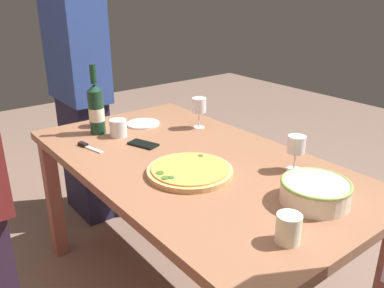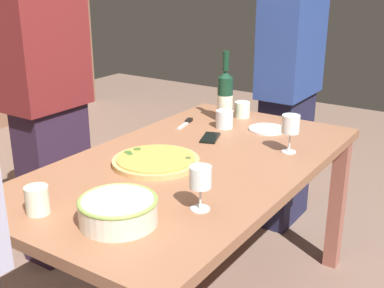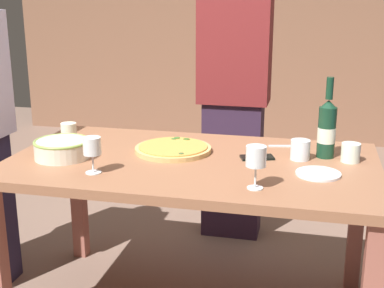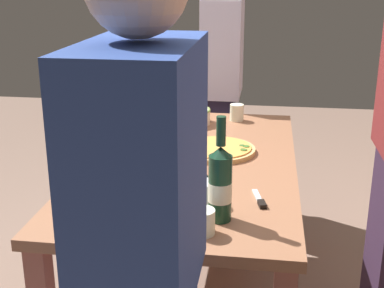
{
  "view_description": "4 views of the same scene",
  "coord_description": "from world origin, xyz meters",
  "px_view_note": "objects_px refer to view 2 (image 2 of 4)",
  "views": [
    {
      "loc": [
        -1.27,
        0.99,
        1.46
      ],
      "look_at": [
        0.0,
        0.0,
        0.82
      ],
      "focal_mm": 37.28,
      "sensor_mm": 36.0,
      "label": 1
    },
    {
      "loc": [
        -1.57,
        -1.04,
        1.49
      ],
      "look_at": [
        0.0,
        0.0,
        0.82
      ],
      "focal_mm": 46.33,
      "sensor_mm": 36.0,
      "label": 2
    },
    {
      "loc": [
        0.51,
        -2.15,
        1.45
      ],
      "look_at": [
        0.0,
        0.0,
        0.82
      ],
      "focal_mm": 49.61,
      "sensor_mm": 36.0,
      "label": 3
    },
    {
      "loc": [
        2.15,
        0.31,
        1.54
      ],
      "look_at": [
        0.0,
        0.0,
        0.82
      ],
      "focal_mm": 49.32,
      "sensor_mm": 36.0,
      "label": 4
    }
  ],
  "objects_px": {
    "cup_amber": "(37,200)",
    "cup_spare": "(242,110)",
    "pizza": "(156,161)",
    "cup_ceramic": "(224,119)",
    "pizza_knife": "(186,123)",
    "side_plate": "(267,129)",
    "dining_table": "(192,181)",
    "person_host": "(48,102)",
    "wine_glass_near_pizza": "(291,125)",
    "cell_phone": "(210,138)",
    "serving_bowl": "(118,210)",
    "person_guest_left": "(289,92)",
    "wine_glass_by_bottle": "(200,179)",
    "wine_bottle": "(225,95)"
  },
  "relations": [
    {
      "from": "serving_bowl",
      "to": "cup_ceramic",
      "type": "distance_m",
      "value": 1.04
    },
    {
      "from": "cup_ceramic",
      "to": "pizza_knife",
      "type": "relative_size",
      "value": 0.52
    },
    {
      "from": "cup_amber",
      "to": "cup_spare",
      "type": "relative_size",
      "value": 1.12
    },
    {
      "from": "wine_bottle",
      "to": "pizza_knife",
      "type": "bearing_deg",
      "value": 139.93
    },
    {
      "from": "cup_ceramic",
      "to": "cell_phone",
      "type": "xyz_separation_m",
      "value": [
        -0.18,
        -0.03,
        -0.04
      ]
    },
    {
      "from": "dining_table",
      "to": "person_host",
      "type": "xyz_separation_m",
      "value": [
        0.04,
        0.9,
        0.2
      ]
    },
    {
      "from": "pizza_knife",
      "to": "side_plate",
      "type": "bearing_deg",
      "value": -71.52
    },
    {
      "from": "cell_phone",
      "to": "person_guest_left",
      "type": "bearing_deg",
      "value": 67.66
    },
    {
      "from": "wine_glass_by_bottle",
      "to": "cup_amber",
      "type": "height_order",
      "value": "wine_glass_by_bottle"
    },
    {
      "from": "pizza",
      "to": "cup_ceramic",
      "type": "bearing_deg",
      "value": 1.53
    },
    {
      "from": "cup_amber",
      "to": "person_guest_left",
      "type": "bearing_deg",
      "value": -3.56
    },
    {
      "from": "wine_glass_near_pizza",
      "to": "pizza",
      "type": "bearing_deg",
      "value": 137.39
    },
    {
      "from": "wine_bottle",
      "to": "wine_glass_near_pizza",
      "type": "bearing_deg",
      "value": -118.79
    },
    {
      "from": "wine_glass_by_bottle",
      "to": "pizza_knife",
      "type": "height_order",
      "value": "wine_glass_by_bottle"
    },
    {
      "from": "wine_glass_by_bottle",
      "to": "side_plate",
      "type": "distance_m",
      "value": 0.91
    },
    {
      "from": "side_plate",
      "to": "pizza_knife",
      "type": "height_order",
      "value": "pizza_knife"
    },
    {
      "from": "dining_table",
      "to": "cup_amber",
      "type": "relative_size",
      "value": 17.57
    },
    {
      "from": "cup_amber",
      "to": "person_host",
      "type": "bearing_deg",
      "value": 46.87
    },
    {
      "from": "serving_bowl",
      "to": "side_plate",
      "type": "xyz_separation_m",
      "value": [
        1.1,
        0.03,
        -0.04
      ]
    },
    {
      "from": "pizza",
      "to": "side_plate",
      "type": "relative_size",
      "value": 1.95
    },
    {
      "from": "wine_glass_near_pizza",
      "to": "person_guest_left",
      "type": "bearing_deg",
      "value": 23.49
    },
    {
      "from": "dining_table",
      "to": "cup_spare",
      "type": "height_order",
      "value": "cup_spare"
    },
    {
      "from": "cup_amber",
      "to": "wine_glass_by_bottle",
      "type": "bearing_deg",
      "value": -53.57
    },
    {
      "from": "dining_table",
      "to": "pizza",
      "type": "distance_m",
      "value": 0.18
    },
    {
      "from": "cup_ceramic",
      "to": "pizza_knife",
      "type": "height_order",
      "value": "cup_ceramic"
    },
    {
      "from": "cup_ceramic",
      "to": "cup_spare",
      "type": "height_order",
      "value": "cup_ceramic"
    },
    {
      "from": "pizza",
      "to": "cup_ceramic",
      "type": "relative_size",
      "value": 4.01
    },
    {
      "from": "serving_bowl",
      "to": "cup_amber",
      "type": "bearing_deg",
      "value": 109.82
    },
    {
      "from": "side_plate",
      "to": "person_host",
      "type": "relative_size",
      "value": 0.11
    },
    {
      "from": "side_plate",
      "to": "pizza_knife",
      "type": "distance_m",
      "value": 0.41
    },
    {
      "from": "wine_glass_near_pizza",
      "to": "cup_ceramic",
      "type": "xyz_separation_m",
      "value": [
        0.15,
        0.4,
        -0.08
      ]
    },
    {
      "from": "side_plate",
      "to": "cup_ceramic",
      "type": "bearing_deg",
      "value": 112.62
    },
    {
      "from": "serving_bowl",
      "to": "cup_amber",
      "type": "distance_m",
      "value": 0.27
    },
    {
      "from": "cup_amber",
      "to": "person_host",
      "type": "distance_m",
      "value": 1.02
    },
    {
      "from": "dining_table",
      "to": "wine_glass_by_bottle",
      "type": "relative_size",
      "value": 10.7
    },
    {
      "from": "person_host",
      "to": "wine_bottle",
      "type": "bearing_deg",
      "value": 38.62
    },
    {
      "from": "wine_glass_near_pizza",
      "to": "serving_bowl",
      "type": "bearing_deg",
      "value": 168.03
    },
    {
      "from": "cell_phone",
      "to": "person_host",
      "type": "xyz_separation_m",
      "value": [
        -0.23,
        0.82,
        0.1
      ]
    },
    {
      "from": "wine_glass_by_bottle",
      "to": "cup_spare",
      "type": "distance_m",
      "value": 1.09
    },
    {
      "from": "pizza",
      "to": "wine_glass_near_pizza",
      "type": "height_order",
      "value": "wine_glass_near_pizza"
    },
    {
      "from": "wine_glass_by_bottle",
      "to": "person_host",
      "type": "xyz_separation_m",
      "value": [
        0.39,
        1.16,
        0.0
      ]
    },
    {
      "from": "pizza",
      "to": "cup_amber",
      "type": "xyz_separation_m",
      "value": [
        -0.54,
        0.05,
        0.03
      ]
    },
    {
      "from": "dining_table",
      "to": "serving_bowl",
      "type": "bearing_deg",
      "value": -169.46
    },
    {
      "from": "serving_bowl",
      "to": "cup_spare",
      "type": "bearing_deg",
      "value": 10.78
    },
    {
      "from": "wine_bottle",
      "to": "side_plate",
      "type": "height_order",
      "value": "wine_bottle"
    },
    {
      "from": "side_plate",
      "to": "pizza_knife",
      "type": "relative_size",
      "value": 1.08
    },
    {
      "from": "wine_glass_near_pizza",
      "to": "cup_spare",
      "type": "distance_m",
      "value": 0.56
    },
    {
      "from": "cup_amber",
      "to": "cup_spare",
      "type": "bearing_deg",
      "value": -0.99
    },
    {
      "from": "person_host",
      "to": "person_guest_left",
      "type": "distance_m",
      "value": 1.35
    },
    {
      "from": "cup_amber",
      "to": "cup_ceramic",
      "type": "xyz_separation_m",
      "value": [
        1.11,
        -0.04,
        -0.0
      ]
    }
  ]
}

